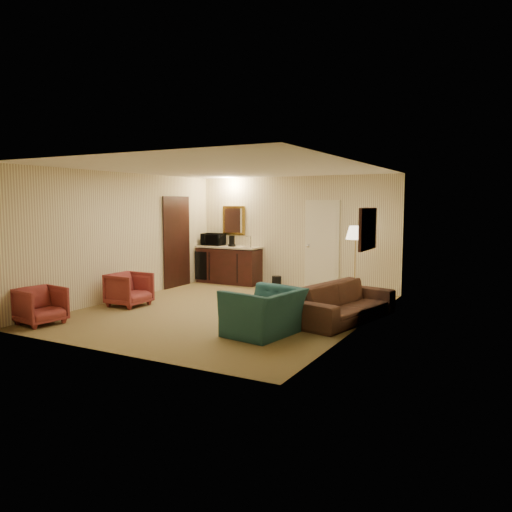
{
  "coord_description": "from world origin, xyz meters",
  "views": [
    {
      "loc": [
        4.76,
        -7.75,
        1.97
      ],
      "look_at": [
        0.31,
        0.5,
        0.98
      ],
      "focal_mm": 35.0,
      "sensor_mm": 36.0,
      "label": 1
    }
  ],
  "objects_px": {
    "coffee_table": "(292,308)",
    "floor_lamp": "(355,262)",
    "waste_bin": "(277,282)",
    "coffee_maker": "(232,241)",
    "rose_chair_near": "(129,288)",
    "wetbar_cabinet": "(229,265)",
    "microwave": "(213,238)",
    "sofa": "(345,296)",
    "rose_chair_far": "(40,304)",
    "teal_armchair": "(264,304)"
  },
  "relations": [
    {
      "from": "coffee_table",
      "to": "floor_lamp",
      "type": "height_order",
      "value": "floor_lamp"
    },
    {
      "from": "coffee_table",
      "to": "waste_bin",
      "type": "xyz_separation_m",
      "value": [
        -1.72,
        2.95,
        -0.1
      ]
    },
    {
      "from": "coffee_table",
      "to": "coffee_maker",
      "type": "relative_size",
      "value": 3.08
    },
    {
      "from": "waste_bin",
      "to": "rose_chair_near",
      "type": "bearing_deg",
      "value": -116.51
    },
    {
      "from": "wetbar_cabinet",
      "to": "microwave",
      "type": "relative_size",
      "value": 3.01
    },
    {
      "from": "coffee_maker",
      "to": "sofa",
      "type": "bearing_deg",
      "value": -34.59
    },
    {
      "from": "rose_chair_near",
      "to": "rose_chair_far",
      "type": "height_order",
      "value": "rose_chair_near"
    },
    {
      "from": "rose_chair_near",
      "to": "coffee_table",
      "type": "relative_size",
      "value": 0.86
    },
    {
      "from": "wetbar_cabinet",
      "to": "coffee_maker",
      "type": "height_order",
      "value": "coffee_maker"
    },
    {
      "from": "teal_armchair",
      "to": "coffee_table",
      "type": "distance_m",
      "value": 0.97
    },
    {
      "from": "sofa",
      "to": "coffee_table",
      "type": "height_order",
      "value": "sofa"
    },
    {
      "from": "sofa",
      "to": "coffee_maker",
      "type": "relative_size",
      "value": 8.01
    },
    {
      "from": "wetbar_cabinet",
      "to": "rose_chair_far",
      "type": "xyz_separation_m",
      "value": [
        -0.5,
        -5.09,
        -0.12
      ]
    },
    {
      "from": "floor_lamp",
      "to": "waste_bin",
      "type": "distance_m",
      "value": 2.13
    },
    {
      "from": "wetbar_cabinet",
      "to": "teal_armchair",
      "type": "distance_m",
      "value": 4.99
    },
    {
      "from": "sofa",
      "to": "rose_chair_near",
      "type": "xyz_separation_m",
      "value": [
        -4.05,
        -0.79,
        -0.07
      ]
    },
    {
      "from": "rose_chair_near",
      "to": "waste_bin",
      "type": "xyz_separation_m",
      "value": [
        1.6,
        3.21,
        -0.22
      ]
    },
    {
      "from": "floor_lamp",
      "to": "coffee_maker",
      "type": "relative_size",
      "value": 5.66
    },
    {
      "from": "wetbar_cabinet",
      "to": "waste_bin",
      "type": "distance_m",
      "value": 1.39
    },
    {
      "from": "floor_lamp",
      "to": "coffee_maker",
      "type": "bearing_deg",
      "value": 171.94
    },
    {
      "from": "microwave",
      "to": "coffee_maker",
      "type": "bearing_deg",
      "value": -6.7
    },
    {
      "from": "teal_armchair",
      "to": "coffee_maker",
      "type": "bearing_deg",
      "value": -134.34
    },
    {
      "from": "coffee_table",
      "to": "waste_bin",
      "type": "bearing_deg",
      "value": 120.3
    },
    {
      "from": "sofa",
      "to": "waste_bin",
      "type": "xyz_separation_m",
      "value": [
        -2.45,
        2.42,
        -0.28
      ]
    },
    {
      "from": "rose_chair_far",
      "to": "waste_bin",
      "type": "bearing_deg",
      "value": -12.18
    },
    {
      "from": "sofa",
      "to": "coffee_table",
      "type": "bearing_deg",
      "value": 138.36
    },
    {
      "from": "rose_chair_near",
      "to": "rose_chair_far",
      "type": "relative_size",
      "value": 1.05
    },
    {
      "from": "floor_lamp",
      "to": "coffee_table",
      "type": "bearing_deg",
      "value": -96.17
    },
    {
      "from": "rose_chair_near",
      "to": "coffee_maker",
      "type": "bearing_deg",
      "value": -5.0
    },
    {
      "from": "rose_chair_near",
      "to": "coffee_maker",
      "type": "distance_m",
      "value": 3.36
    },
    {
      "from": "rose_chair_near",
      "to": "floor_lamp",
      "type": "xyz_separation_m",
      "value": [
        3.6,
        2.81,
        0.4
      ]
    },
    {
      "from": "coffee_maker",
      "to": "microwave",
      "type": "bearing_deg",
      "value": 174.17
    },
    {
      "from": "coffee_maker",
      "to": "floor_lamp",
      "type": "bearing_deg",
      "value": -8.84
    },
    {
      "from": "wetbar_cabinet",
      "to": "floor_lamp",
      "type": "height_order",
      "value": "floor_lamp"
    },
    {
      "from": "rose_chair_near",
      "to": "coffee_table",
      "type": "height_order",
      "value": "rose_chair_near"
    },
    {
      "from": "rose_chair_far",
      "to": "rose_chair_near",
      "type": "bearing_deg",
      "value": 0.2
    },
    {
      "from": "floor_lamp",
      "to": "coffee_maker",
      "type": "height_order",
      "value": "floor_lamp"
    },
    {
      "from": "rose_chair_far",
      "to": "microwave",
      "type": "height_order",
      "value": "microwave"
    },
    {
      "from": "coffee_table",
      "to": "wetbar_cabinet",
      "type": "bearing_deg",
      "value": 135.5
    },
    {
      "from": "wetbar_cabinet",
      "to": "microwave",
      "type": "xyz_separation_m",
      "value": [
        -0.49,
        0.04,
        0.64
      ]
    },
    {
      "from": "teal_armchair",
      "to": "coffee_maker",
      "type": "relative_size",
      "value": 4.01
    },
    {
      "from": "teal_armchair",
      "to": "floor_lamp",
      "type": "xyz_separation_m",
      "value": [
        0.32,
        3.49,
        0.29
      ]
    },
    {
      "from": "sofa",
      "to": "rose_chair_near",
      "type": "distance_m",
      "value": 4.13
    },
    {
      "from": "coffee_table",
      "to": "microwave",
      "type": "xyz_separation_m",
      "value": [
        -3.56,
        3.06,
        0.87
      ]
    },
    {
      "from": "waste_bin",
      "to": "coffee_maker",
      "type": "xyz_separation_m",
      "value": [
        -1.25,
        0.06,
        0.92
      ]
    },
    {
      "from": "rose_chair_far",
      "to": "microwave",
      "type": "bearing_deg",
      "value": 7.92
    },
    {
      "from": "rose_chair_near",
      "to": "coffee_table",
      "type": "distance_m",
      "value": 3.34
    },
    {
      "from": "rose_chair_near",
      "to": "rose_chair_far",
      "type": "bearing_deg",
      "value": 173.17
    },
    {
      "from": "teal_armchair",
      "to": "microwave",
      "type": "height_order",
      "value": "microwave"
    },
    {
      "from": "sofa",
      "to": "rose_chair_far",
      "type": "distance_m",
      "value": 5.02
    }
  ]
}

